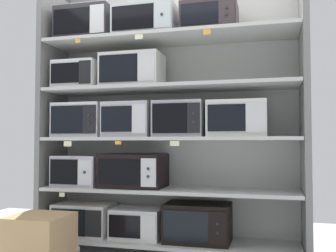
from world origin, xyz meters
TOP-DOWN VIEW (x-y plane):
  - back_panel at (0.00, 0.28)m, footprint 2.47×0.04m
  - upright_left at (-1.17, 0.00)m, footprint 0.05×0.52m
  - upright_right at (1.17, 0.00)m, footprint 0.05×0.52m
  - shelf_0 at (0.00, 0.00)m, footprint 2.27×0.52m
  - microwave_0 at (-0.81, -0.00)m, footprint 0.52×0.36m
  - microwave_1 at (-0.28, -0.00)m, footprint 0.45×0.34m
  - microwave_2 at (0.27, -0.00)m, footprint 0.57×0.39m
  - price_tag_0 at (-0.77, -0.26)m, footprint 0.08×0.00m
  - shelf_1 at (0.00, 0.00)m, footprint 2.27×0.52m
  - microwave_3 at (-0.86, -0.00)m, footprint 0.44×0.40m
  - microwave_4 at (-0.32, -0.00)m, footprint 0.56×0.42m
  - price_tag_2 at (-0.90, -0.26)m, footprint 0.05×0.00m
  - shelf_2 at (0.00, 0.00)m, footprint 2.27×0.52m
  - microwave_5 at (-0.84, -0.00)m, footprint 0.47×0.41m
  - microwave_6 at (-0.35, -0.00)m, footprint 0.43×0.43m
  - microwave_7 at (0.12, -0.00)m, footprint 0.44×0.42m
  - microwave_8 at (0.62, -0.00)m, footprint 0.50×0.38m
  - price_tag_3 at (-0.85, -0.26)m, footprint 0.08×0.00m
  - price_tag_4 at (-0.37, -0.26)m, footprint 0.06×0.00m
  - price_tag_5 at (0.13, -0.26)m, footprint 0.08×0.00m
  - shelf_3 at (0.00, 0.00)m, footprint 2.27×0.52m
  - microwave_9 at (-0.87, -0.00)m, footprint 0.42×0.42m
  - microwave_10 at (-0.34, -0.00)m, footprint 0.55×0.35m
  - shelf_4 at (0.00, 0.00)m, footprint 2.27×0.52m
  - microwave_11 at (-0.81, -0.00)m, footprint 0.54×0.36m
  - microwave_12 at (-0.20, -0.00)m, footprint 0.57×0.42m
  - microwave_13 at (0.38, -0.00)m, footprint 0.49×0.36m
  - price_tag_6 at (-0.76, -0.26)m, footprint 0.05×0.00m
  - price_tag_7 at (-0.19, -0.26)m, footprint 0.07×0.00m
  - price_tag_8 at (0.40, -0.26)m, footprint 0.06×0.00m
  - shipping_carton at (-0.83, -0.71)m, footprint 0.42×0.42m

SIDE VIEW (x-z plane):
  - price_tag_0 at x=-0.77m, z-range 0.09..0.14m
  - shelf_0 at x=0.00m, z-range 0.14..0.17m
  - shipping_carton at x=-0.83m, z-range 0.00..0.48m
  - microwave_1 at x=-0.28m, z-range 0.17..0.44m
  - microwave_0 at x=-0.81m, z-range 0.17..0.46m
  - microwave_2 at x=0.27m, z-range 0.17..0.51m
  - price_tag_2 at x=-0.90m, z-range 0.56..0.59m
  - shelf_1 at x=0.00m, z-range 0.60..0.63m
  - microwave_3 at x=-0.86m, z-range 0.63..0.91m
  - microwave_4 at x=-0.32m, z-range 0.63..0.93m
  - price_tag_3 at x=-0.85m, z-range 1.00..1.05m
  - price_tag_5 at x=0.13m, z-range 1.01..1.05m
  - price_tag_4 at x=-0.37m, z-range 1.02..1.05m
  - shelf_2 at x=0.00m, z-range 1.05..1.08m
  - microwave_8 at x=0.62m, z-range 1.08..1.39m
  - microwave_7 at x=0.12m, z-range 1.08..1.40m
  - microwave_6 at x=-0.35m, z-range 1.08..1.40m
  - microwave_5 at x=-0.84m, z-range 1.08..1.40m
  - back_panel at x=0.00m, z-range 0.00..2.57m
  - upright_left at x=-1.17m, z-range 0.00..2.57m
  - upright_right at x=1.17m, z-range 0.00..2.57m
  - shelf_3 at x=0.00m, z-range 1.51..1.54m
  - microwave_9 at x=-0.87m, z-range 1.54..1.80m
  - microwave_10 at x=-0.34m, z-range 1.54..1.85m
  - price_tag_8 at x=0.40m, z-range 1.91..1.96m
  - price_tag_7 at x=-0.19m, z-range 1.92..1.96m
  - price_tag_6 at x=-0.76m, z-range 1.92..1.96m
  - shelf_4 at x=0.00m, z-range 1.96..1.99m
  - microwave_13 at x=0.38m, z-range 1.99..2.26m
  - microwave_12 at x=-0.20m, z-range 1.99..2.27m
  - microwave_11 at x=-0.81m, z-range 1.99..2.32m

